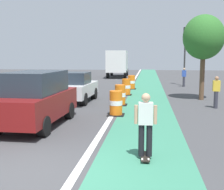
{
  "coord_description": "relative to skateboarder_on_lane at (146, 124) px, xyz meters",
  "views": [
    {
      "loc": [
        2.48,
        -6.14,
        2.6
      ],
      "look_at": [
        1.08,
        5.19,
        1.1
      ],
      "focal_mm": 47.58,
      "sensor_mm": 36.0,
      "label": 1
    }
  ],
  "objects": [
    {
      "name": "traffic_barrel_mid",
      "position": [
        -1.43,
        8.23,
        -0.38
      ],
      "size": [
        0.73,
        0.73,
        1.09
      ],
      "color": "orange",
      "rests_on": "ground"
    },
    {
      "name": "skateboarder_on_lane",
      "position": [
        0.0,
        0.0,
        0.0
      ],
      "size": [
        0.57,
        0.81,
        1.69
      ],
      "color": "black",
      "rests_on": "ground"
    },
    {
      "name": "pedestrian_waiting",
      "position": [
        3.04,
        18.48,
        -0.05
      ],
      "size": [
        0.34,
        0.2,
        1.61
      ],
      "color": "#33333D",
      "rests_on": "ground"
    },
    {
      "name": "bike_lane_strip",
      "position": [
        -0.02,
        10.81,
        -0.91
      ],
      "size": [
        2.5,
        80.0,
        0.01
      ],
      "primitive_type": "cube",
      "color": "#387F60",
      "rests_on": "ground"
    },
    {
      "name": "pedestrian_crossing",
      "position": [
        3.41,
        7.87,
        -0.05
      ],
      "size": [
        0.34,
        0.2,
        1.61
      ],
      "color": "#33333D",
      "rests_on": "ground"
    },
    {
      "name": "parked_sedan_second",
      "position": [
        -4.1,
        9.07,
        -0.08
      ],
      "size": [
        2.02,
        4.16,
        1.7
      ],
      "color": "silver",
      "rests_on": "ground"
    },
    {
      "name": "parked_suv_nearest",
      "position": [
        -4.08,
        3.16,
        0.12
      ],
      "size": [
        2.01,
        4.64,
        2.04
      ],
      "color": "maroon",
      "rests_on": "ground"
    },
    {
      "name": "delivery_truck_down_block",
      "position": [
        -3.78,
        29.56,
        0.94
      ],
      "size": [
        2.56,
        7.67,
        3.23
      ],
      "color": "silver",
      "rests_on": "ground"
    },
    {
      "name": "street_tree_sidewalk",
      "position": [
        3.21,
        10.8,
        2.76
      ],
      "size": [
        2.4,
        2.4,
        5.0
      ],
      "color": "brown",
      "rests_on": "ground"
    },
    {
      "name": "ground_plane",
      "position": [
        -2.42,
        -1.19,
        -0.91
      ],
      "size": [
        100.0,
        100.0,
        0.0
      ],
      "primitive_type": "plane",
      "color": "#424244"
    },
    {
      "name": "traffic_light_corner",
      "position": [
        3.19,
        19.6,
        2.59
      ],
      "size": [
        0.41,
        0.32,
        5.1
      ],
      "color": "#2D2D2D",
      "rests_on": "ground"
    },
    {
      "name": "traffic_barrel_far",
      "position": [
        -1.29,
        16.09,
        -0.38
      ],
      "size": [
        0.73,
        0.73,
        1.09
      ],
      "color": "orange",
      "rests_on": "ground"
    },
    {
      "name": "traffic_barrel_front",
      "position": [
        -1.35,
        5.49,
        -0.38
      ],
      "size": [
        0.73,
        0.73,
        1.09
      ],
      "color": "orange",
      "rests_on": "ground"
    },
    {
      "name": "lane_divider_stripe",
      "position": [
        -1.52,
        10.81,
        -0.91
      ],
      "size": [
        0.2,
        80.0,
        0.01
      ],
      "primitive_type": "cube",
      "color": "silver",
      "rests_on": "ground"
    },
    {
      "name": "traffic_barrel_back",
      "position": [
        -1.43,
        12.41,
        -0.38
      ],
      "size": [
        0.73,
        0.73,
        1.09
      ],
      "color": "orange",
      "rests_on": "ground"
    }
  ]
}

